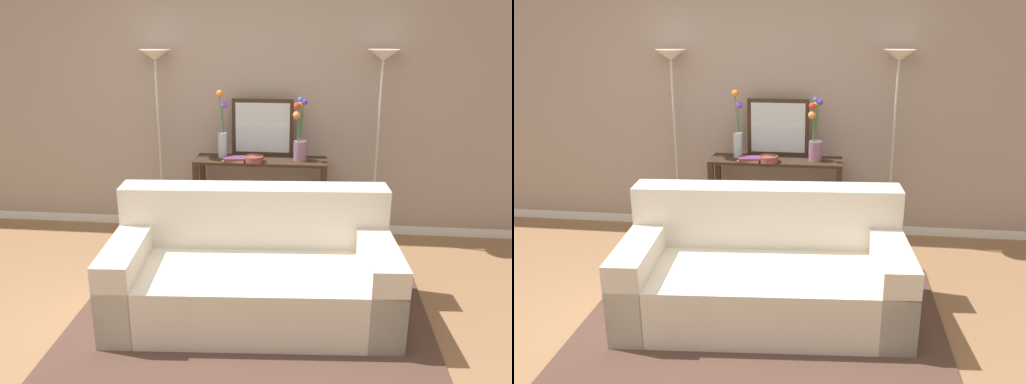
% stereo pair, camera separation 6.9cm
% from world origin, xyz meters
% --- Properties ---
extents(ground_plane, '(16.00, 16.00, 0.02)m').
position_xyz_m(ground_plane, '(0.00, 0.00, -0.01)').
color(ground_plane, '#936B47').
extents(back_wall, '(12.00, 0.15, 2.67)m').
position_xyz_m(back_wall, '(0.00, 2.08, 1.33)').
color(back_wall, white).
rests_on(back_wall, ground).
extents(area_rug, '(2.55, 1.96, 0.01)m').
position_xyz_m(area_rug, '(0.39, 0.23, 0.01)').
color(area_rug, '#51382D').
rests_on(area_rug, ground).
extents(couch, '(2.07, 1.13, 0.88)m').
position_xyz_m(couch, '(0.38, 0.40, 0.31)').
color(couch, beige).
rests_on(couch, ground).
extents(console_table, '(1.23, 0.35, 0.81)m').
position_xyz_m(console_table, '(0.31, 1.74, 0.56)').
color(console_table, '#382619').
rests_on(console_table, ground).
extents(floor_lamp_left, '(0.28, 0.28, 1.79)m').
position_xyz_m(floor_lamp_left, '(-0.69, 1.86, 1.41)').
color(floor_lamp_left, '#B7B2A8').
rests_on(floor_lamp_left, ground).
extents(floor_lamp_right, '(0.28, 0.28, 1.81)m').
position_xyz_m(floor_lamp_right, '(1.39, 1.86, 1.42)').
color(floor_lamp_right, '#B7B2A8').
rests_on(floor_lamp_right, ground).
extents(wall_mirror, '(0.58, 0.02, 0.54)m').
position_xyz_m(wall_mirror, '(0.31, 1.89, 1.08)').
color(wall_mirror, '#382619').
rests_on(wall_mirror, console_table).
extents(vase_tall_flowers, '(0.10, 0.11, 0.64)m').
position_xyz_m(vase_tall_flowers, '(-0.06, 1.77, 1.05)').
color(vase_tall_flowers, silver).
rests_on(vase_tall_flowers, console_table).
extents(vase_short_flowers, '(0.14, 0.13, 0.58)m').
position_xyz_m(vase_short_flowers, '(0.67, 1.75, 1.01)').
color(vase_short_flowers, gray).
rests_on(vase_short_flowers, console_table).
extents(fruit_bowl, '(0.17, 0.17, 0.06)m').
position_xyz_m(fruit_bowl, '(0.26, 1.64, 0.84)').
color(fruit_bowl, brown).
rests_on(fruit_bowl, console_table).
extents(book_stack, '(0.22, 0.17, 0.04)m').
position_xyz_m(book_stack, '(0.08, 1.65, 0.83)').
color(book_stack, '#B77F33').
rests_on(book_stack, console_table).
extents(book_row_under_console, '(0.35, 0.17, 0.12)m').
position_xyz_m(book_row_under_console, '(-0.02, 1.74, 0.06)').
color(book_row_under_console, maroon).
rests_on(book_row_under_console, ground).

